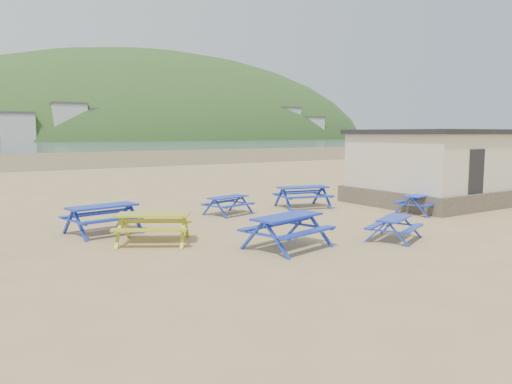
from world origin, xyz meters
TOP-DOWN VIEW (x-y plane):
  - ground at (0.00, 0.00)m, footprint 400.00×400.00m
  - wet_sand at (0.00, 55.00)m, footprint 400.00×400.00m
  - picnic_table_blue_a at (-4.01, 2.24)m, footprint 2.26×1.93m
  - picnic_table_blue_b at (0.91, 3.23)m, footprint 1.88×1.66m
  - picnic_table_blue_c at (4.32, 3.07)m, footprint 2.35×2.05m
  - picnic_table_blue_d at (-0.56, -2.34)m, footprint 2.39×2.09m
  - picnic_table_blue_e at (2.55, -3.21)m, footprint 1.91×1.77m
  - picnic_table_blue_f at (7.06, -0.60)m, footprint 1.94×1.67m
  - picnic_table_yellow at (-3.26, 0.15)m, footprint 2.49×2.37m
  - amenity_block at (10.50, 1.00)m, footprint 7.40×5.40m
  - headland_town at (90.00, 229.68)m, footprint 264.00×144.00m

SIDE VIEW (x-z plane):
  - headland_town at x=90.00m, z-range -63.91..44.09m
  - ground at x=0.00m, z-range 0.00..0.00m
  - wet_sand at x=0.00m, z-range 0.00..0.00m
  - picnic_table_blue_e at x=2.55m, z-range 0.00..0.65m
  - picnic_table_blue_b at x=0.91m, z-range 0.00..0.67m
  - picnic_table_blue_f at x=7.06m, z-range 0.00..0.73m
  - picnic_table_yellow at x=-3.26m, z-range 0.00..0.82m
  - picnic_table_blue_a at x=-4.01m, z-range 0.00..0.85m
  - picnic_table_blue_c at x=4.32m, z-range 0.00..0.85m
  - picnic_table_blue_d at x=-0.56m, z-range 0.00..0.86m
  - amenity_block at x=10.50m, z-range -0.01..3.14m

